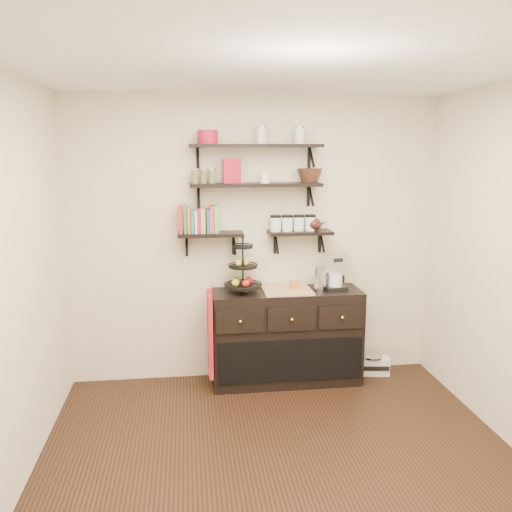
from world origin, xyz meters
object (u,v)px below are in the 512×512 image
at_px(coffee_maker, 334,271).
at_px(fruit_stand, 243,274).
at_px(sideboard, 286,336).
at_px(radio, 372,364).

bearing_deg(coffee_maker, fruit_stand, 174.41).
xyz_separation_m(sideboard, radio, (0.88, 0.06, -0.36)).
xyz_separation_m(fruit_stand, coffee_maker, (0.87, 0.02, -0.00)).
relative_size(sideboard, coffee_maker, 3.81).
distance_m(fruit_stand, radio, 1.62).
bearing_deg(fruit_stand, radio, 2.47).
relative_size(sideboard, fruit_stand, 2.75).
xyz_separation_m(sideboard, fruit_stand, (-0.41, 0.00, 0.62)).
bearing_deg(sideboard, coffee_maker, 3.12).
height_order(sideboard, radio, sideboard).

